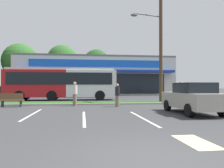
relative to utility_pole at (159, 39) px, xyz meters
The scene contains 21 objects.
ground_plane 16.04m from the utility_pole, 110.14° to the right, with size 240.00×240.00×0.00m, color #38383A.
grass_median 7.53m from the utility_pole, behind, with size 56.00×2.20×0.12m, color #2D5B23.
curb_lip 7.65m from the utility_pole, 165.26° to the right, with size 56.00×0.24×0.12m, color #99968C.
parking_stripe_0 12.56m from the utility_pole, 144.02° to the right, with size 0.12×4.80×0.01m, color silver.
parking_stripe_1 11.87m from the utility_pole, 128.22° to the right, with size 0.12×4.80×0.01m, color silver.
parking_stripe_2 10.98m from the utility_pole, 114.20° to the right, with size 0.12×4.80×0.01m, color silver.
parking_stripe_3 10.12m from the utility_pole, 93.04° to the right, with size 0.12×4.80×0.01m, color silver.
lot_arrow 14.61m from the utility_pole, 105.70° to the right, with size 0.70×1.60×0.01m, color beige.
storefront_building 22.68m from the utility_pole, 100.99° to the left, with size 25.48×13.92×6.34m.
tree_left 36.21m from the utility_pole, 122.79° to the left, with size 7.34×7.34×10.36m.
tree_mid_left 30.40m from the utility_pole, 110.75° to the left, with size 6.09×6.09×9.93m.
tree_mid 32.33m from the utility_pole, 96.17° to the left, with size 5.87×5.87×9.75m.
utility_pole is the anchor object (origin of this frame).
city_bus 10.68m from the utility_pole, 150.36° to the left, with size 11.13×2.83×3.25m.
bus_stop_bench 12.71m from the utility_pole, 168.62° to the right, with size 1.60×0.45×0.95m.
car_0 13.42m from the utility_pole, 121.27° to the left, with size 4.80×2.02×1.45m.
car_2 19.70m from the utility_pole, 145.50° to the left, with size 4.60×2.00×1.45m.
car_4 8.84m from the utility_pole, 96.57° to the right, with size 1.88×4.30×1.62m.
pedestrian_near_bench 5.19m from the utility_pole, 68.04° to the right, with size 0.37×0.37×1.81m.
pedestrian_by_pole 8.75m from the utility_pole, 163.86° to the right, with size 0.35×0.35×1.76m.
pedestrian_far 6.96m from the utility_pole, 143.95° to the right, with size 0.33×0.33×1.62m.
Camera 1 is at (-1.39, -4.36, 1.45)m, focal length 35.84 mm.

